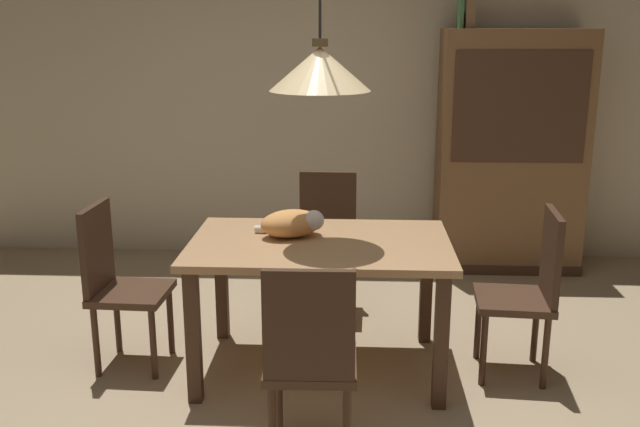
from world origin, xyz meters
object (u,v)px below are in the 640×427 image
Objects in this scene: dining_table at (320,259)px; book_green_slim at (460,10)px; chair_far_back at (327,236)px; cat_sleeping at (293,223)px; chair_left_side at (117,279)px; book_brown_thick at (469,13)px; pendant_lamp at (320,68)px; hutch_bookcase at (510,157)px; chair_near_front at (310,355)px; chair_right_side at (529,287)px.

dining_table is 5.38× the size of book_green_slim.
chair_far_back reaches higher than cat_sleeping.
chair_left_side is 3.88× the size of book_brown_thick.
hutch_bookcase is (1.38, 1.82, -0.77)m from pendant_lamp.
chair_left_side is at bearing -139.54° from book_brown_thick.
pendant_lamp is at bearing -117.37° from book_green_slim.
chair_near_front is at bearing -37.96° from chair_left_side.
hutch_bookcase reaches higher than chair_right_side.
book_brown_thick is (-0.38, 0.00, 1.07)m from hutch_bookcase.
book_brown_thick is at bearing 93.89° from chair_right_side.
book_brown_thick reaches higher than chair_near_front.
chair_near_front reaches higher than dining_table.
book_green_slim is at bearing 45.06° from chair_far_back.
hutch_bookcase is 7.12× the size of book_green_slim.
hutch_bookcase is at bearing 52.85° from dining_table.
cat_sleeping is at bearing 4.15° from chair_left_side.
chair_right_side is at bearing -86.11° from book_brown_thick.
chair_far_back is 0.72× the size of pendant_lamp.
book_green_slim is at bearing 179.80° from hutch_bookcase.
chair_near_front is at bearing -117.05° from hutch_bookcase.
dining_table is at bearing -0.15° from chair_left_side.
chair_near_front reaches higher than cat_sleeping.
chair_far_back is 0.50× the size of hutch_bookcase.
chair_left_side is 1.03m from cat_sleeping.
cat_sleeping is 0.22× the size of hutch_bookcase.
chair_near_front is 3.21m from book_green_slim.
chair_far_back reaches higher than dining_table.
hutch_bookcase reaches higher than chair_left_side.
hutch_bookcase is at bearing 82.18° from chair_right_side.
dining_table is at bearing -127.15° from hutch_bookcase.
book_brown_thick reaches higher than chair_far_back.
dining_table is at bearing -118.87° from book_brown_thick.
chair_right_side reaches higher than dining_table.
chair_near_front is 1.76m from chair_far_back.
pendant_lamp is at bearing 79.38° from dining_table.
chair_right_side is 1.32m from cat_sleeping.
book_green_slim is (1.09, 1.75, 1.15)m from cat_sleeping.
chair_near_front is at bearing -80.90° from cat_sleeping.
chair_right_side and chair_far_back have the same top height.
chair_near_front is 0.50× the size of hutch_bookcase.
hutch_bookcase is at bearing 52.85° from pendant_lamp.
hutch_bookcase reaches higher than chair_near_front.
book_brown_thick reaches higher than chair_left_side.
chair_left_side is at bearing 179.85° from dining_table.
chair_left_side is (-1.13, 0.00, -0.14)m from dining_table.
cat_sleeping is at bearing 154.02° from dining_table.
chair_near_front is (1.13, -0.88, 0.00)m from chair_left_side.
chair_right_side is 1.43m from chair_far_back.
chair_far_back is at bearing 89.87° from pendant_lamp.
dining_table is 1.14m from chair_left_side.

